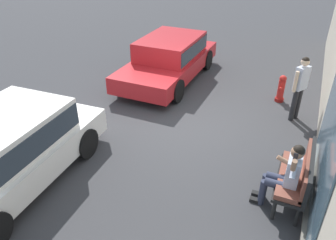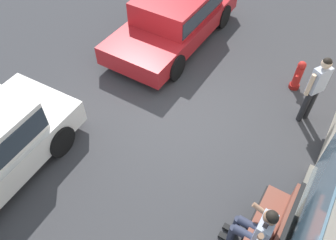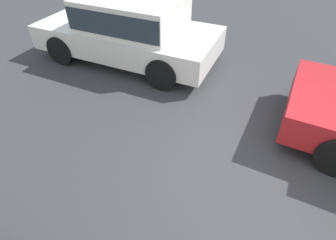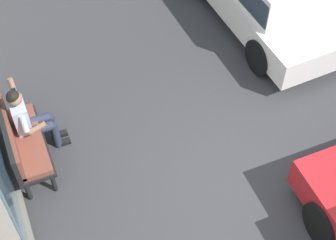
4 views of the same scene
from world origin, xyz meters
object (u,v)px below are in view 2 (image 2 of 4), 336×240
parked_car_near (175,15)px  fire_hydrant (298,76)px  person_on_phone (257,228)px  pedestrian_standing (316,86)px  bench (274,226)px

parked_car_near → fire_hydrant: 3.66m
parked_car_near → fire_hydrant: (0.21, 3.64, -0.38)m
person_on_phone → pedestrian_standing: size_ratio=0.79×
parked_car_near → pedestrian_standing: bearing=74.6°
person_on_phone → pedestrian_standing: (-3.41, -0.10, 0.29)m
fire_hydrant → person_on_phone: bearing=7.7°
person_on_phone → pedestrian_standing: 3.43m
pedestrian_standing → fire_hydrant: size_ratio=2.14×
pedestrian_standing → parked_car_near: bearing=-105.4°
bench → person_on_phone: 0.36m
person_on_phone → bench: bearing=138.6°
person_on_phone → parked_car_near: parked_car_near is taller
parked_car_near → person_on_phone: bearing=42.9°
person_on_phone → parked_car_near: size_ratio=0.30×
bench → pedestrian_standing: size_ratio=0.83×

